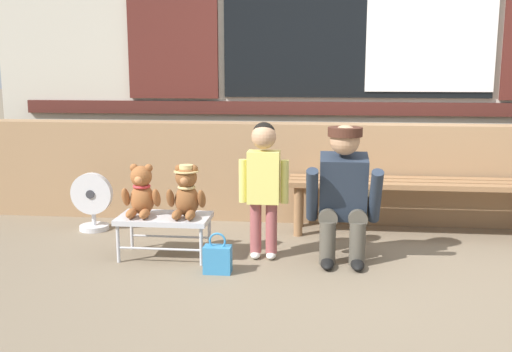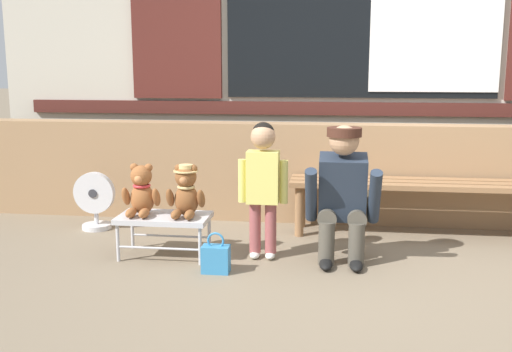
% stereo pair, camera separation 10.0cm
% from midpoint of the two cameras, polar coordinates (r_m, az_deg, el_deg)
% --- Properties ---
extents(ground_plane, '(60.00, 60.00, 0.00)m').
position_cam_midpoint_polar(ground_plane, '(3.89, 9.85, -9.66)').
color(ground_plane, '#756651').
extents(brick_low_wall, '(6.65, 0.25, 0.85)m').
position_cam_midpoint_polar(brick_low_wall, '(5.16, 9.03, 0.27)').
color(brick_low_wall, '#997551').
rests_on(brick_low_wall, ground).
extents(shop_facade, '(6.79, 0.26, 3.31)m').
position_cam_midpoint_polar(shop_facade, '(5.60, 9.20, 13.84)').
color(shop_facade, '#B7B2A3').
rests_on(shop_facade, ground).
extents(wooden_bench_long, '(2.10, 0.40, 0.44)m').
position_cam_midpoint_polar(wooden_bench_long, '(4.86, 15.08, -1.22)').
color(wooden_bench_long, '#8E6642').
rests_on(wooden_bench_long, ground).
extents(small_display_bench, '(0.64, 0.36, 0.30)m').
position_cam_midpoint_polar(small_display_bench, '(4.22, -9.48, -4.24)').
color(small_display_bench, '#BCBCC1').
rests_on(small_display_bench, ground).
extents(teddy_bear_plain, '(0.28, 0.26, 0.36)m').
position_cam_midpoint_polar(teddy_bear_plain, '(4.22, -11.64, -1.56)').
color(teddy_bear_plain, '#93562D').
rests_on(teddy_bear_plain, small_display_bench).
extents(teddy_bear_with_hat, '(0.28, 0.27, 0.36)m').
position_cam_midpoint_polar(teddy_bear_with_hat, '(4.14, -7.42, -1.55)').
color(teddy_bear_with_hat, brown).
rests_on(teddy_bear_with_hat, small_display_bench).
extents(child_standing, '(0.35, 0.18, 0.96)m').
position_cam_midpoint_polar(child_standing, '(4.08, 0.04, 0.07)').
color(child_standing, '#994C4C').
rests_on(child_standing, ground).
extents(adult_crouching, '(0.50, 0.49, 0.95)m').
position_cam_midpoint_polar(adult_crouching, '(4.07, 7.83, -1.66)').
color(adult_crouching, '#4C473D').
rests_on(adult_crouching, ground).
extents(handbag_on_ground, '(0.18, 0.11, 0.27)m').
position_cam_midpoint_polar(handbag_on_ground, '(3.91, -4.46, -7.94)').
color(handbag_on_ground, teal).
rests_on(handbag_on_ground, ground).
extents(floor_fan, '(0.34, 0.24, 0.48)m').
position_cam_midpoint_polar(floor_fan, '(5.04, -16.02, -2.42)').
color(floor_fan, silver).
rests_on(floor_fan, ground).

